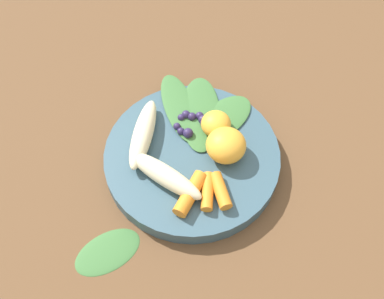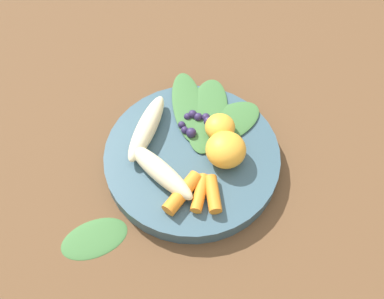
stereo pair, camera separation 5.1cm
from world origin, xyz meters
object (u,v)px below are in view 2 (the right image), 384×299
(banana_peeled_left, at_px, (160,171))
(banana_peeled_right, at_px, (147,128))
(bowl, at_px, (192,158))
(kale_leaf_stray, at_px, (94,238))
(orange_segment_near, at_px, (220,127))

(banana_peeled_left, height_order, banana_peeled_right, same)
(bowl, xyz_separation_m, banana_peeled_left, (0.05, -0.03, 0.03))
(banana_peeled_left, bearing_deg, kale_leaf_stray, -93.28)
(banana_peeled_left, height_order, orange_segment_near, orange_segment_near)
(bowl, bearing_deg, banana_peeled_left, -29.91)
(bowl, relative_size, kale_leaf_stray, 2.77)
(bowl, height_order, orange_segment_near, orange_segment_near)
(bowl, distance_m, kale_leaf_stray, 0.17)
(orange_segment_near, relative_size, kale_leaf_stray, 0.48)
(banana_peeled_left, relative_size, banana_peeled_right, 1.00)
(bowl, relative_size, banana_peeled_right, 2.09)
(orange_segment_near, bearing_deg, kale_leaf_stray, -29.12)
(kale_leaf_stray, bearing_deg, banana_peeled_right, -135.57)
(banana_peeled_right, height_order, orange_segment_near, orange_segment_near)
(banana_peeled_left, bearing_deg, bowl, 84.96)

